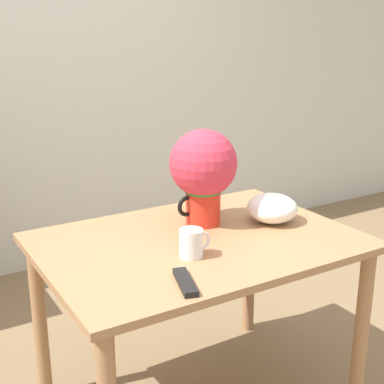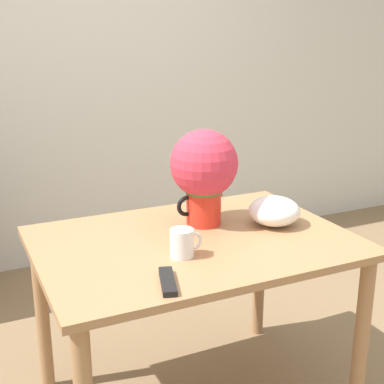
{
  "view_description": "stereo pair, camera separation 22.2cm",
  "coord_description": "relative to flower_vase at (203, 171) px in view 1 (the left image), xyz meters",
  "views": [
    {
      "loc": [
        -1.04,
        -1.66,
        1.57
      ],
      "look_at": [
        0.06,
        0.16,
        0.93
      ],
      "focal_mm": 50.0,
      "sensor_mm": 36.0,
      "label": 1
    },
    {
      "loc": [
        -0.85,
        -1.77,
        1.57
      ],
      "look_at": [
        0.06,
        0.16,
        0.93
      ],
      "focal_mm": 50.0,
      "sensor_mm": 36.0,
      "label": 2
    }
  ],
  "objects": [
    {
      "name": "flower_vase",
      "position": [
        0.0,
        0.0,
        0.0
      ],
      "size": [
        0.28,
        0.28,
        0.41
      ],
      "color": "red",
      "rests_on": "table"
    },
    {
      "name": "table",
      "position": [
        -0.11,
        -0.14,
        -0.34
      ],
      "size": [
        1.24,
        0.88,
        0.78
      ],
      "color": "#A3754C",
      "rests_on": "ground_plane"
    },
    {
      "name": "wall_back",
      "position": [
        -0.11,
        1.65,
        0.29
      ],
      "size": [
        8.0,
        0.05,
        2.6
      ],
      "color": "silver",
      "rests_on": "ground_plane"
    },
    {
      "name": "remote_control",
      "position": [
        -0.36,
        -0.46,
        -0.22
      ],
      "size": [
        0.1,
        0.19,
        0.02
      ],
      "color": "black",
      "rests_on": "table"
    },
    {
      "name": "white_bowl",
      "position": [
        0.27,
        -0.13,
        -0.17
      ],
      "size": [
        0.22,
        0.22,
        0.12
      ],
      "color": "white",
      "rests_on": "table"
    },
    {
      "name": "coffee_mug",
      "position": [
        -0.22,
        -0.28,
        -0.18
      ],
      "size": [
        0.13,
        0.09,
        0.11
      ],
      "color": "white",
      "rests_on": "table"
    }
  ]
}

